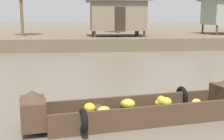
{
  "coord_description": "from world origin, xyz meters",
  "views": [
    {
      "loc": [
        -0.61,
        -1.25,
        2.38
      ],
      "look_at": [
        0.47,
        8.09,
        0.73
      ],
      "focal_mm": 48.22,
      "sensor_mm": 36.0,
      "label": 1
    }
  ],
  "objects": [
    {
      "name": "ground_plane",
      "position": [
        0.0,
        10.0,
        0.0
      ],
      "size": [
        300.0,
        300.0,
        0.0
      ],
      "primitive_type": "plane",
      "color": "#665B4C"
    },
    {
      "name": "riverbank_strip",
      "position": [
        0.0,
        29.48,
        0.45
      ],
      "size": [
        160.0,
        20.0,
        0.91
      ],
      "primitive_type": "cube",
      "color": "brown",
      "rests_on": "ground"
    },
    {
      "name": "banana_boat",
      "position": [
        0.78,
        5.32,
        0.31
      ],
      "size": [
        5.33,
        2.18,
        0.9
      ],
      "color": "#473323",
      "rests_on": "ground"
    },
    {
      "name": "stilt_house_left",
      "position": [
        2.59,
        22.59,
        2.67
      ],
      "size": [
        4.89,
        3.3,
        3.66
      ],
      "color": "#4C3826",
      "rests_on": "riverbank_strip"
    },
    {
      "name": "vendor_person",
      "position": [
        4.0,
        21.87,
        1.83
      ],
      "size": [
        0.44,
        0.44,
        1.66
      ],
      "color": "#332D28",
      "rests_on": "riverbank_strip"
    }
  ]
}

